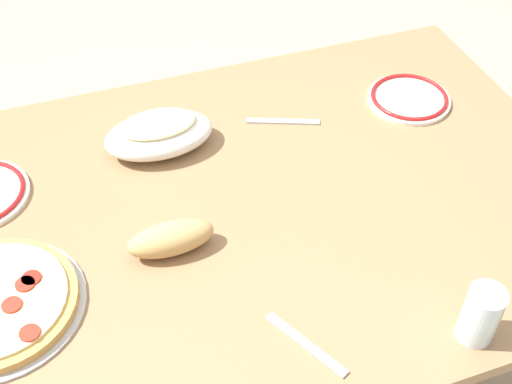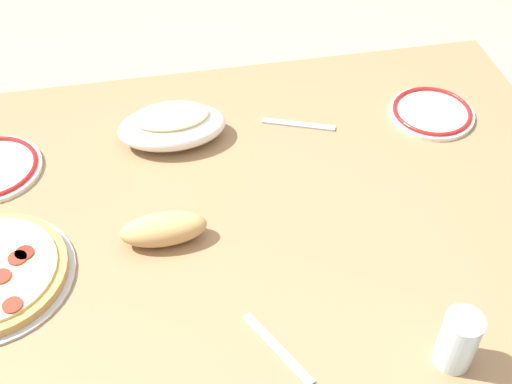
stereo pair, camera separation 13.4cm
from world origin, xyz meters
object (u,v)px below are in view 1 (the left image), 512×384
baked_pasta_dish (159,133)px  side_plate_far (409,98)px  dining_table (256,235)px  bread_loaf (171,238)px  water_glass (481,315)px

baked_pasta_dish → side_plate_far: size_ratio=1.21×
dining_table → bread_loaf: bread_loaf is taller
baked_pasta_dish → water_glass: size_ratio=2.11×
side_plate_far → bread_loaf: bread_loaf is taller
baked_pasta_dish → water_glass: water_glass is taller
dining_table → water_glass: water_glass is taller
dining_table → baked_pasta_dish: size_ratio=5.86×
bread_loaf → dining_table: bearing=-161.0°
dining_table → baked_pasta_dish: baked_pasta_dish is taller
dining_table → side_plate_far: 0.52m
dining_table → side_plate_far: (-0.46, -0.20, 0.11)m
baked_pasta_dish → bread_loaf: size_ratio=1.44×
dining_table → bread_loaf: size_ratio=8.44×
bread_loaf → side_plate_far: bearing=-157.6°
baked_pasta_dish → dining_table: bearing=121.6°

